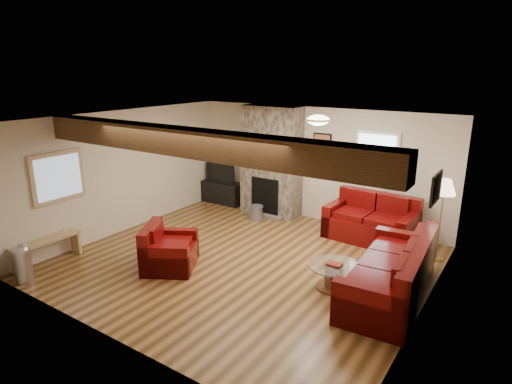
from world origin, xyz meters
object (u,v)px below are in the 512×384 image
at_px(coffee_table, 334,276).
at_px(television, 222,172).
at_px(sofa_three, 390,269).
at_px(tv_cabinet, 223,192).
at_px(loveseat, 371,218).
at_px(floor_lamp, 444,191).
at_px(armchair_red, 170,247).

relative_size(coffee_table, television, 0.94).
distance_m(sofa_three, television, 5.45).
height_order(sofa_three, tv_cabinet, sofa_three).
distance_m(loveseat, floor_lamp, 1.56).
bearing_deg(sofa_three, tv_cabinet, -118.84).
relative_size(loveseat, tv_cabinet, 1.56).
xyz_separation_m(sofa_three, armchair_red, (-3.42, -1.10, -0.07)).
distance_m(sofa_three, tv_cabinet, 5.44).
bearing_deg(loveseat, television, 179.21).
relative_size(coffee_table, floor_lamp, 0.54).
xyz_separation_m(television, floor_lamp, (5.25, -0.52, 0.48)).
distance_m(tv_cabinet, floor_lamp, 5.37).
bearing_deg(floor_lamp, sofa_three, -100.21).
distance_m(armchair_red, coffee_table, 2.78).
bearing_deg(tv_cabinet, loveseat, -4.35).
height_order(armchair_red, tv_cabinet, armchair_red).
height_order(sofa_three, coffee_table, sofa_three).
bearing_deg(armchair_red, coffee_table, -102.01).
distance_m(sofa_three, armchair_red, 3.59).
bearing_deg(coffee_table, television, 148.70).
bearing_deg(armchair_red, sofa_three, -102.52).
bearing_deg(armchair_red, tv_cabinet, -6.40).
distance_m(sofa_three, loveseat, 2.23).
height_order(sofa_three, armchair_red, sofa_three).
distance_m(coffee_table, floor_lamp, 2.52).
xyz_separation_m(armchair_red, coffee_table, (2.63, 0.88, -0.18)).
xyz_separation_m(coffee_table, floor_lamp, (1.10, 2.00, 1.07)).
xyz_separation_m(loveseat, tv_cabinet, (-3.94, 0.30, -0.18)).
bearing_deg(floor_lamp, television, 174.37).
distance_m(loveseat, coffee_table, 2.25).
bearing_deg(tv_cabinet, armchair_red, -65.98).
distance_m(television, floor_lamp, 5.30).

